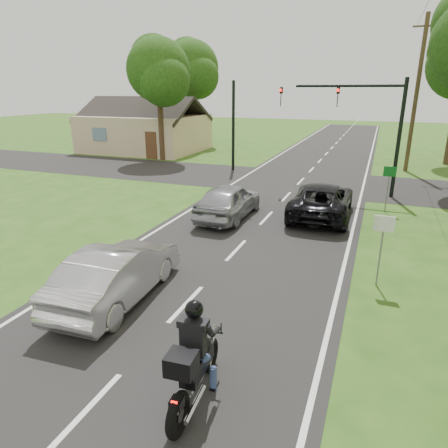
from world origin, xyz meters
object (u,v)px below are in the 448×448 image
Objects in this scene: silver_suv at (229,200)px; dark_suv at (322,200)px; sign_white at (383,234)px; utility_pole_far at (416,95)px; silver_sedan at (117,273)px; sign_green at (389,178)px; traffic_signal at (363,116)px; motorcycle_rider at (194,364)px.

dark_suv is at bearing -155.47° from silver_suv.
utility_pole_far is at bearing 85.49° from sign_white.
dark_suv is 0.54× the size of utility_pole_far.
silver_sedan is 2.16× the size of sign_green.
silver_suv is at bearing 22.31° from dark_suv.
sign_green is at bearing 88.57° from sign_white.
silver_suv is at bearing -118.29° from utility_pole_far.
traffic_signal is 0.64× the size of utility_pole_far.
traffic_signal is at bearing 117.38° from sign_green.
sign_green reaches higher than motorcycle_rider.
sign_green is (1.56, -3.02, -2.54)m from traffic_signal.
motorcycle_rider is 14.44m from sign_green.
traffic_signal reaches higher than motorcycle_rider.
motorcycle_rider is at bearing 107.75° from silver_suv.
motorcycle_rider is 17.47m from traffic_signal.
utility_pole_far is (4.00, 12.80, 4.32)m from dark_suv.
sign_green is (3.20, 14.06, 0.79)m from motorcycle_rider.
dark_suv is 1.18× the size of silver_suv.
silver_suv is at bearing -127.26° from traffic_signal.
sign_white is at bearing -94.51° from utility_pole_far.
utility_pole_far reaches higher than motorcycle_rider.
traffic_signal is at bearing -126.84° from silver_suv.
motorcycle_rider is 0.44× the size of dark_suv.
utility_pole_far is 4.71× the size of sign_white.
silver_sedan is at bearing -109.73° from utility_pole_far.
traffic_signal is at bearing 80.38° from motorcycle_rider.
traffic_signal is 4.24m from sign_green.
silver_suv is at bearing -151.85° from sign_green.
motorcycle_rider reaches higher than silver_sedan.
silver_suv is 7.80m from sign_white.
sign_green is at bearing -151.43° from silver_suv.
dark_suv is (0.51, 12.28, -0.05)m from motorcycle_rider.
sign_white is at bearing -156.53° from silver_sedan.
sign_white and sign_green have the same top height.
silver_suv is (-3.81, -1.70, 0.03)m from dark_suv.
sign_white is at bearing 144.78° from silver_suv.
silver_sedan is 7.40m from sign_white.
silver_sedan is 7.89m from silver_suv.
sign_white is 1.00× the size of sign_green.
silver_suv reaches higher than silver_sedan.
dark_suv is 5.97m from traffic_signal.
traffic_signal is (1.13, 4.79, 3.38)m from dark_suv.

